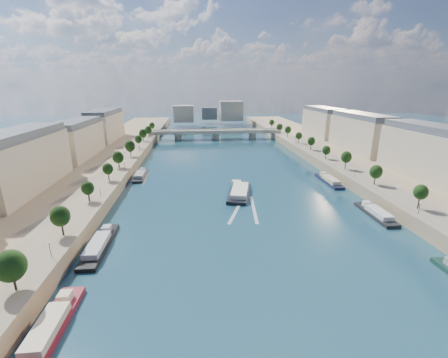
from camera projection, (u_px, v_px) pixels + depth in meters
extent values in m
plane|color=#0E313E|center=(233.00, 182.00, 144.21)|extent=(700.00, 700.00, 0.00)
cube|color=#9E8460|center=(77.00, 181.00, 136.92)|extent=(44.00, 520.00, 5.00)
cube|color=#9E8460|center=(375.00, 173.00, 150.00)|extent=(44.00, 520.00, 5.00)
cube|color=gray|center=(110.00, 175.00, 137.52)|extent=(14.00, 520.00, 0.10)
cube|color=gray|center=(347.00, 168.00, 147.88)|extent=(14.00, 520.00, 0.10)
cylinder|color=#382B1E|center=(9.00, 283.00, 59.24)|extent=(0.50, 0.50, 3.82)
ellipsoid|color=black|center=(5.00, 267.00, 58.17)|extent=(4.80, 4.80, 5.52)
cylinder|color=#382B1E|center=(61.00, 228.00, 82.05)|extent=(0.50, 0.50, 3.82)
ellipsoid|color=black|center=(58.00, 216.00, 80.97)|extent=(4.80, 4.80, 5.52)
cylinder|color=#382B1E|center=(90.00, 197.00, 104.85)|extent=(0.50, 0.50, 3.82)
ellipsoid|color=black|center=(88.00, 187.00, 103.78)|extent=(4.80, 4.80, 5.52)
cylinder|color=#382B1E|center=(108.00, 177.00, 127.65)|extent=(0.50, 0.50, 3.82)
ellipsoid|color=black|center=(107.00, 169.00, 126.58)|extent=(4.80, 4.80, 5.52)
cylinder|color=#382B1E|center=(121.00, 163.00, 150.45)|extent=(0.50, 0.50, 3.82)
ellipsoid|color=black|center=(121.00, 156.00, 149.38)|extent=(4.80, 4.80, 5.52)
cylinder|color=#382B1E|center=(131.00, 153.00, 173.25)|extent=(0.50, 0.50, 3.82)
ellipsoid|color=black|center=(130.00, 147.00, 172.18)|extent=(4.80, 4.80, 5.52)
cylinder|color=#382B1E|center=(138.00, 145.00, 196.06)|extent=(0.50, 0.50, 3.82)
ellipsoid|color=black|center=(138.00, 140.00, 194.98)|extent=(4.80, 4.80, 5.52)
cylinder|color=#382B1E|center=(144.00, 139.00, 218.86)|extent=(0.50, 0.50, 3.82)
ellipsoid|color=black|center=(144.00, 134.00, 217.79)|extent=(4.80, 4.80, 5.52)
cylinder|color=#382B1E|center=(149.00, 134.00, 241.66)|extent=(0.50, 0.50, 3.82)
ellipsoid|color=black|center=(148.00, 129.00, 240.59)|extent=(4.80, 4.80, 5.52)
cylinder|color=#382B1E|center=(153.00, 130.00, 264.46)|extent=(0.50, 0.50, 3.82)
ellipsoid|color=black|center=(152.00, 126.00, 263.39)|extent=(4.80, 4.80, 5.52)
cylinder|color=#382B1E|center=(415.00, 203.00, 99.64)|extent=(0.50, 0.50, 3.82)
ellipsoid|color=black|center=(418.00, 193.00, 98.56)|extent=(4.80, 4.80, 5.52)
cylinder|color=#382B1E|center=(374.00, 181.00, 122.44)|extent=(0.50, 0.50, 3.82)
ellipsoid|color=black|center=(376.00, 172.00, 121.37)|extent=(4.80, 4.80, 5.52)
cylinder|color=#382B1E|center=(346.00, 166.00, 145.24)|extent=(0.50, 0.50, 3.82)
ellipsoid|color=black|center=(347.00, 159.00, 144.17)|extent=(4.80, 4.80, 5.52)
cylinder|color=#382B1E|center=(325.00, 155.00, 168.04)|extent=(0.50, 0.50, 3.82)
ellipsoid|color=black|center=(326.00, 149.00, 166.97)|extent=(4.80, 4.80, 5.52)
cylinder|color=#382B1E|center=(310.00, 147.00, 190.84)|extent=(0.50, 0.50, 3.82)
ellipsoid|color=black|center=(310.00, 141.00, 189.77)|extent=(4.80, 4.80, 5.52)
cylinder|color=#382B1E|center=(297.00, 140.00, 213.65)|extent=(0.50, 0.50, 3.82)
ellipsoid|color=black|center=(298.00, 135.00, 212.57)|extent=(4.80, 4.80, 5.52)
cylinder|color=#382B1E|center=(287.00, 135.00, 236.45)|extent=(0.50, 0.50, 3.82)
ellipsoid|color=black|center=(288.00, 130.00, 235.38)|extent=(4.80, 4.80, 5.52)
cylinder|color=#382B1E|center=(279.00, 131.00, 259.25)|extent=(0.50, 0.50, 3.82)
ellipsoid|color=black|center=(279.00, 126.00, 258.18)|extent=(4.80, 4.80, 5.52)
cylinder|color=#382B1E|center=(272.00, 127.00, 282.05)|extent=(0.50, 0.50, 3.82)
ellipsoid|color=black|center=(272.00, 123.00, 280.98)|extent=(4.80, 4.80, 5.52)
cylinder|color=black|center=(50.00, 250.00, 70.85)|extent=(0.14, 0.14, 4.00)
sphere|color=#FFE5B2|center=(49.00, 242.00, 70.22)|extent=(0.36, 0.36, 0.36)
cylinder|color=black|center=(100.00, 193.00, 108.85)|extent=(0.14, 0.14, 4.00)
sphere|color=#FFE5B2|center=(100.00, 187.00, 108.22)|extent=(0.36, 0.36, 0.36)
cylinder|color=black|center=(125.00, 165.00, 146.85)|extent=(0.14, 0.14, 4.00)
sphere|color=#FFE5B2|center=(124.00, 161.00, 146.23)|extent=(0.36, 0.36, 0.36)
cylinder|color=black|center=(139.00, 149.00, 184.86)|extent=(0.14, 0.14, 4.00)
sphere|color=#FFE5B2|center=(139.00, 145.00, 184.23)|extent=(0.36, 0.36, 0.36)
cylinder|color=black|center=(148.00, 138.00, 222.86)|extent=(0.14, 0.14, 4.00)
sphere|color=#FFE5B2|center=(148.00, 135.00, 222.23)|extent=(0.36, 0.36, 0.36)
cylinder|color=black|center=(419.00, 209.00, 94.63)|extent=(0.14, 0.14, 4.00)
sphere|color=#FFE5B2|center=(421.00, 202.00, 94.01)|extent=(0.36, 0.36, 0.36)
cylinder|color=black|center=(355.00, 173.00, 132.64)|extent=(0.14, 0.14, 4.00)
sphere|color=#FFE5B2|center=(355.00, 169.00, 132.01)|extent=(0.36, 0.36, 0.36)
cylinder|color=black|center=(319.00, 154.00, 170.64)|extent=(0.14, 0.14, 4.00)
sphere|color=#FFE5B2|center=(319.00, 150.00, 170.01)|extent=(0.36, 0.36, 0.36)
cylinder|color=black|center=(296.00, 141.00, 208.64)|extent=(0.14, 0.14, 4.00)
sphere|color=#FFE5B2|center=(296.00, 138.00, 208.02)|extent=(0.36, 0.36, 0.36)
cylinder|color=black|center=(280.00, 133.00, 246.65)|extent=(0.14, 0.14, 4.00)
sphere|color=#FFE5B2|center=(281.00, 130.00, 246.02)|extent=(0.36, 0.36, 0.36)
cube|color=#BDAD92|center=(21.00, 164.00, 115.86)|extent=(16.00, 52.00, 20.00)
cube|color=#474C54|center=(15.00, 135.00, 112.40)|extent=(14.72, 50.44, 3.20)
cube|color=#BDAD92|center=(77.00, 139.00, 170.97)|extent=(16.00, 52.00, 20.00)
cube|color=#474C54|center=(74.00, 118.00, 167.50)|extent=(14.72, 50.44, 3.20)
cube|color=#BDAD92|center=(106.00, 126.00, 226.07)|extent=(16.00, 52.00, 20.00)
cube|color=#474C54|center=(104.00, 110.00, 222.61)|extent=(14.72, 50.44, 3.20)
cube|color=#BDAD92|center=(430.00, 155.00, 131.30)|extent=(16.00, 52.00, 20.00)
cube|color=#474C54|center=(436.00, 129.00, 127.84)|extent=(14.72, 50.44, 3.20)
cube|color=#BDAD92|center=(360.00, 135.00, 186.40)|extent=(16.00, 52.00, 20.00)
cube|color=#474C54|center=(363.00, 116.00, 182.94)|extent=(14.72, 50.44, 3.20)
cube|color=#BDAD92|center=(322.00, 123.00, 241.51)|extent=(16.00, 52.00, 20.00)
cube|color=#474C54|center=(324.00, 109.00, 238.05)|extent=(14.72, 50.44, 3.20)
cube|color=#BDAD92|center=(184.00, 114.00, 336.82)|extent=(22.00, 18.00, 18.00)
cube|color=#BDAD92|center=(231.00, 111.00, 350.72)|extent=(26.00, 20.00, 22.00)
cube|color=#474C54|center=(209.00, 113.00, 363.90)|extent=(18.00, 16.00, 14.00)
cube|color=#C1B79E|center=(216.00, 132.00, 256.63)|extent=(112.00, 11.00, 2.20)
cube|color=#C1B79E|center=(216.00, 131.00, 251.44)|extent=(112.00, 0.80, 0.90)
cube|color=#C1B79E|center=(215.00, 129.00, 260.94)|extent=(112.00, 0.80, 0.90)
cylinder|color=#C1B79E|center=(178.00, 137.00, 254.83)|extent=(6.40, 6.40, 5.00)
cylinder|color=#C1B79E|center=(216.00, 136.00, 257.74)|extent=(6.40, 6.40, 5.00)
cylinder|color=#C1B79E|center=(252.00, 136.00, 260.65)|extent=(6.40, 6.40, 5.00)
cube|color=#C1B79E|center=(155.00, 137.00, 253.02)|extent=(6.00, 12.00, 5.00)
cube|color=#C1B79E|center=(275.00, 135.00, 262.46)|extent=(6.00, 12.00, 5.00)
cube|color=black|center=(239.00, 193.00, 128.08)|extent=(13.68, 28.36, 1.95)
cube|color=silver|center=(240.00, 190.00, 125.45)|extent=(10.18, 18.73, 1.76)
cube|color=silver|center=(236.00, 183.00, 135.31)|extent=(4.53, 4.06, 1.80)
cube|color=silver|center=(237.00, 209.00, 111.75)|extent=(9.95, 24.86, 0.04)
cube|color=silver|center=(254.00, 209.00, 112.33)|extent=(3.84, 25.99, 0.04)
cube|color=maroon|center=(52.00, 328.00, 56.69)|extent=(5.00, 21.98, 1.80)
cube|color=beige|center=(46.00, 328.00, 54.51)|extent=(4.10, 12.09, 1.60)
cube|color=beige|center=(65.00, 297.00, 62.42)|extent=(2.50, 2.64, 1.80)
cube|color=black|center=(100.00, 246.00, 85.48)|extent=(5.00, 24.93, 1.80)
cube|color=#A9ACB6|center=(97.00, 245.00, 83.08)|extent=(4.10, 13.71, 1.60)
cube|color=#A9ACB6|center=(107.00, 229.00, 92.05)|extent=(2.50, 2.99, 1.80)
cube|color=#28292B|center=(141.00, 177.00, 151.08)|extent=(5.00, 21.03, 1.80)
cube|color=gray|center=(140.00, 174.00, 148.97)|extent=(4.10, 11.57, 1.60)
cube|color=gray|center=(143.00, 170.00, 156.53)|extent=(2.50, 2.52, 1.80)
cube|color=black|center=(376.00, 215.00, 106.16)|extent=(5.00, 20.73, 1.80)
cube|color=silver|center=(379.00, 212.00, 104.08)|extent=(4.10, 11.40, 1.60)
cube|color=silver|center=(367.00, 204.00, 111.53)|extent=(2.50, 2.49, 1.80)
cube|color=#1A1E3A|center=(329.00, 182.00, 143.00)|extent=(5.00, 23.19, 1.80)
cube|color=beige|center=(331.00, 179.00, 140.73)|extent=(4.10, 12.75, 1.60)
cube|color=beige|center=(323.00, 174.00, 149.07)|extent=(2.50, 2.78, 1.80)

